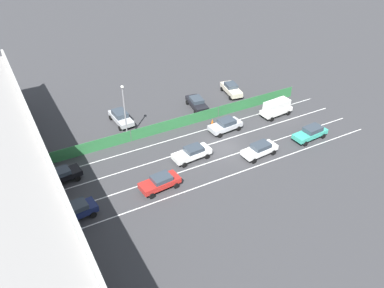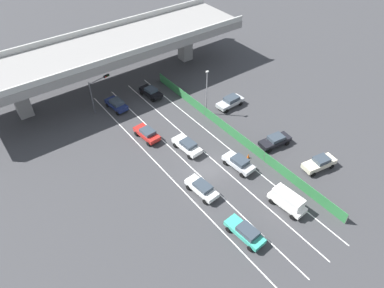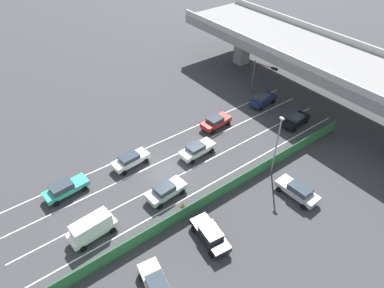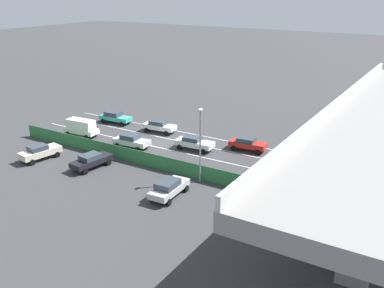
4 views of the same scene
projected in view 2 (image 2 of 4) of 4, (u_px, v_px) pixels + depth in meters
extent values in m
plane|color=#38383A|center=(208.00, 169.00, 46.96)|extent=(300.00, 300.00, 0.00)
cube|color=silver|center=(164.00, 171.00, 46.68)|extent=(0.14, 42.28, 0.01)
cube|color=silver|center=(184.00, 161.00, 48.13)|extent=(0.14, 42.28, 0.01)
cube|color=silver|center=(203.00, 151.00, 49.58)|extent=(0.14, 42.28, 0.01)
cube|color=silver|center=(221.00, 142.00, 51.03)|extent=(0.14, 42.28, 0.01)
cube|color=gray|center=(109.00, 48.00, 58.41)|extent=(47.80, 11.92, 1.27)
cube|color=#B2B2AD|center=(125.00, 55.00, 54.23)|extent=(47.80, 0.30, 0.90)
cube|color=#B2B2AD|center=(92.00, 30.00, 61.16)|extent=(47.80, 0.30, 0.90)
cube|color=gray|center=(20.00, 98.00, 53.95)|extent=(2.05, 2.05, 6.13)
cube|color=gray|center=(185.00, 44.00, 67.73)|extent=(2.05, 2.05, 6.13)
cube|color=#2D753D|center=(232.00, 132.00, 51.47)|extent=(0.06, 38.28, 1.55)
cylinder|color=#4C514C|center=(347.00, 220.00, 39.89)|extent=(0.10, 0.10, 1.55)
cylinder|color=#4C514C|center=(264.00, 157.00, 47.61)|extent=(0.10, 0.10, 1.55)
cylinder|color=#4C514C|center=(205.00, 111.00, 55.32)|extent=(0.10, 0.10, 1.55)
cylinder|color=#4C514C|center=(160.00, 77.00, 63.04)|extent=(0.10, 0.10, 1.55)
cube|color=silver|center=(187.00, 146.00, 49.26)|extent=(2.08, 4.71, 0.62)
cube|color=#333D47|center=(188.00, 144.00, 48.74)|extent=(1.69, 2.14, 0.49)
cylinder|color=black|center=(175.00, 145.00, 50.03)|extent=(0.26, 0.65, 0.64)
cylinder|color=black|center=(185.00, 140.00, 50.90)|extent=(0.26, 0.65, 0.64)
cylinder|color=black|center=(189.00, 157.00, 48.24)|extent=(0.26, 0.65, 0.64)
cylinder|color=black|center=(199.00, 151.00, 49.11)|extent=(0.26, 0.65, 0.64)
cube|color=silver|center=(287.00, 203.00, 41.71)|extent=(2.09, 4.64, 0.59)
cube|color=silver|center=(288.00, 198.00, 41.14)|extent=(1.82, 3.82, 1.14)
cylinder|color=black|center=(271.00, 201.00, 42.45)|extent=(0.27, 0.65, 0.64)
cylinder|color=black|center=(280.00, 194.00, 43.31)|extent=(0.27, 0.65, 0.64)
cylinder|color=black|center=(292.00, 217.00, 40.70)|extent=(0.27, 0.65, 0.64)
cylinder|color=black|center=(302.00, 209.00, 41.56)|extent=(0.27, 0.65, 0.64)
cube|color=red|center=(147.00, 134.00, 51.22)|extent=(2.16, 4.49, 0.61)
cube|color=#333D47|center=(147.00, 131.00, 50.74)|extent=(1.74, 2.15, 0.48)
cylinder|color=black|center=(136.00, 134.00, 51.91)|extent=(0.28, 0.66, 0.64)
cylinder|color=black|center=(146.00, 129.00, 52.81)|extent=(0.28, 0.66, 0.64)
cylinder|color=black|center=(148.00, 144.00, 50.25)|extent=(0.28, 0.66, 0.64)
cylinder|color=black|center=(158.00, 138.00, 51.15)|extent=(0.28, 0.66, 0.64)
cube|color=black|center=(151.00, 92.00, 59.37)|extent=(2.19, 4.49, 0.61)
cube|color=#333D47|center=(151.00, 90.00, 58.97)|extent=(1.71, 1.97, 0.46)
cylinder|color=black|center=(142.00, 93.00, 60.04)|extent=(0.29, 0.66, 0.64)
cylinder|color=black|center=(150.00, 89.00, 60.93)|extent=(0.29, 0.66, 0.64)
cylinder|color=black|center=(152.00, 100.00, 58.43)|extent=(0.29, 0.66, 0.64)
cylinder|color=black|center=(161.00, 96.00, 59.31)|extent=(0.29, 0.66, 0.64)
cube|color=#B7BABC|center=(238.00, 163.00, 46.70)|extent=(2.16, 4.52, 0.60)
cube|color=#333D47|center=(240.00, 161.00, 46.20)|extent=(1.76, 2.14, 0.57)
cylinder|color=black|center=(225.00, 163.00, 47.39)|extent=(0.27, 0.66, 0.64)
cylinder|color=black|center=(235.00, 156.00, 48.30)|extent=(0.27, 0.66, 0.64)
cylinder|color=black|center=(242.00, 175.00, 45.69)|extent=(0.27, 0.66, 0.64)
cylinder|color=black|center=(251.00, 168.00, 46.60)|extent=(0.27, 0.66, 0.64)
cube|color=teal|center=(245.00, 232.00, 38.67)|extent=(2.09, 4.81, 0.55)
cube|color=#333D47|center=(248.00, 231.00, 38.08)|extent=(1.69, 2.38, 0.58)
cylinder|color=black|center=(228.00, 230.00, 39.44)|extent=(0.27, 0.66, 0.64)
cylinder|color=black|center=(239.00, 221.00, 40.29)|extent=(0.27, 0.66, 0.64)
cylinder|color=black|center=(250.00, 249.00, 37.62)|extent=(0.27, 0.66, 0.64)
cylinder|color=black|center=(261.00, 239.00, 38.48)|extent=(0.27, 0.66, 0.64)
cube|color=navy|center=(116.00, 105.00, 56.64)|extent=(2.19, 4.37, 0.67)
cube|color=#333D47|center=(117.00, 102.00, 56.15)|extent=(1.76, 2.24, 0.51)
cylinder|color=black|center=(107.00, 105.00, 57.31)|extent=(0.28, 0.66, 0.64)
cylinder|color=black|center=(117.00, 101.00, 58.21)|extent=(0.28, 0.66, 0.64)
cylinder|color=black|center=(117.00, 113.00, 55.72)|extent=(0.28, 0.66, 0.64)
cylinder|color=black|center=(127.00, 109.00, 56.62)|extent=(0.28, 0.66, 0.64)
cube|color=white|center=(202.00, 188.00, 43.37)|extent=(2.08, 4.58, 0.59)
cube|color=#333D47|center=(203.00, 186.00, 42.92)|extent=(1.69, 2.31, 0.49)
cylinder|color=black|center=(188.00, 187.00, 44.10)|extent=(0.27, 0.66, 0.64)
cylinder|color=black|center=(198.00, 181.00, 44.96)|extent=(0.27, 0.66, 0.64)
cylinder|color=black|center=(205.00, 202.00, 42.39)|extent=(0.27, 0.66, 0.64)
cylinder|color=black|center=(215.00, 194.00, 43.25)|extent=(0.27, 0.66, 0.64)
cube|color=beige|center=(319.00, 164.00, 46.55)|extent=(4.80, 2.44, 0.69)
cube|color=#333D47|center=(322.00, 160.00, 46.24)|extent=(2.13, 1.81, 0.52)
cylinder|color=black|center=(314.00, 174.00, 45.76)|extent=(0.67, 0.32, 0.64)
cylinder|color=black|center=(304.00, 166.00, 46.92)|extent=(0.67, 0.32, 0.64)
cylinder|color=black|center=(332.00, 167.00, 46.85)|extent=(0.67, 0.32, 0.64)
cylinder|color=black|center=(323.00, 158.00, 48.00)|extent=(0.67, 0.32, 0.64)
cube|color=black|center=(275.00, 141.00, 50.03)|extent=(4.81, 2.31, 0.58)
cube|color=#333D47|center=(276.00, 138.00, 49.73)|extent=(2.26, 1.80, 0.50)
cylinder|color=black|center=(270.00, 151.00, 49.16)|extent=(0.66, 0.30, 0.64)
cylinder|color=black|center=(262.00, 143.00, 50.32)|extent=(0.66, 0.30, 0.64)
cylinder|color=black|center=(287.00, 143.00, 50.34)|extent=(0.66, 0.30, 0.64)
cylinder|color=black|center=(279.00, 136.00, 51.50)|extent=(0.66, 0.30, 0.64)
cube|color=#B2B5B7|center=(230.00, 102.00, 57.16)|extent=(4.74, 2.07, 0.58)
cube|color=#333D47|center=(232.00, 99.00, 56.91)|extent=(2.37, 1.73, 0.60)
cylinder|color=black|center=(227.00, 111.00, 56.17)|extent=(0.65, 0.25, 0.64)
cylinder|color=black|center=(219.00, 106.00, 57.22)|extent=(0.65, 0.25, 0.64)
cylinder|color=black|center=(241.00, 104.00, 57.69)|extent=(0.65, 0.25, 0.64)
cylinder|color=black|center=(233.00, 99.00, 58.75)|extent=(0.65, 0.25, 0.64)
cylinder|color=#47474C|center=(92.00, 98.00, 54.44)|extent=(0.18, 0.18, 5.55)
cylinder|color=#47474C|center=(99.00, 80.00, 53.83)|extent=(3.52, 0.88, 0.12)
cube|color=black|center=(106.00, 76.00, 54.65)|extent=(1.00, 0.48, 0.32)
sphere|color=red|center=(105.00, 77.00, 54.40)|extent=(0.20, 0.20, 0.20)
sphere|color=#3B2806|center=(107.00, 76.00, 54.57)|extent=(0.20, 0.20, 0.20)
sphere|color=black|center=(109.00, 75.00, 54.74)|extent=(0.20, 0.20, 0.20)
cylinder|color=gray|center=(207.00, 94.00, 53.85)|extent=(0.16, 0.16, 7.21)
ellipsoid|color=silver|center=(207.00, 72.00, 51.36)|extent=(0.60, 0.36, 0.28)
cone|color=orange|center=(248.00, 156.00, 48.33)|extent=(0.36, 0.36, 0.73)
cube|color=black|center=(248.00, 158.00, 48.56)|extent=(0.47, 0.47, 0.03)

